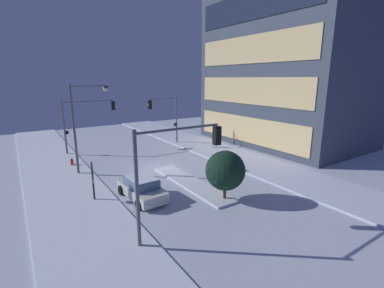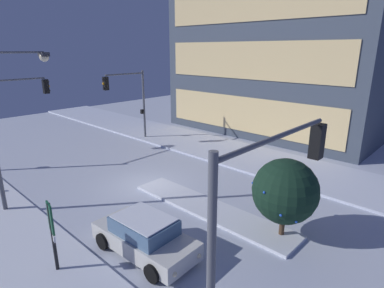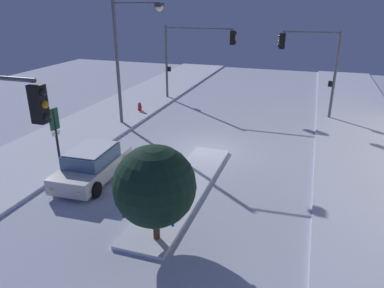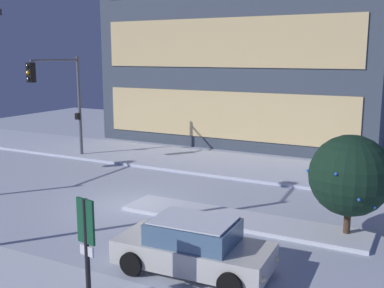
# 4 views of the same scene
# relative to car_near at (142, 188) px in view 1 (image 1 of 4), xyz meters

# --- Properties ---
(ground) EXTENTS (52.00, 52.00, 0.00)m
(ground) POSITION_rel_car_near_xyz_m (-4.87, 3.92, -0.71)
(ground) COLOR silver
(curb_strip_near) EXTENTS (52.00, 5.20, 0.14)m
(curb_strip_near) POSITION_rel_car_near_xyz_m (-4.87, -4.14, -0.64)
(curb_strip_near) COLOR silver
(curb_strip_near) RESTS_ON ground
(curb_strip_far) EXTENTS (52.00, 5.20, 0.14)m
(curb_strip_far) POSITION_rel_car_near_xyz_m (-4.87, 11.98, -0.64)
(curb_strip_far) COLOR silver
(curb_strip_far) RESTS_ON ground
(median_strip) EXTENTS (9.00, 1.80, 0.14)m
(median_strip) POSITION_rel_car_near_xyz_m (-0.32, 4.20, -0.64)
(median_strip) COLOR silver
(median_strip) RESTS_ON ground
(car_near) EXTENTS (4.46, 2.23, 1.49)m
(car_near) POSITION_rel_car_near_xyz_m (0.00, 0.00, 0.00)
(car_near) COLOR silver
(car_near) RESTS_ON ground
(traffic_light_corner_far_left) EXTENTS (0.32, 3.90, 5.81)m
(traffic_light_corner_far_left) POSITION_rel_car_near_xyz_m (-12.75, 8.69, 3.26)
(traffic_light_corner_far_left) COLOR #565960
(traffic_light_corner_far_left) RESTS_ON ground
(traffic_light_corner_near_left) EXTENTS (0.32, 5.66, 5.75)m
(traffic_light_corner_near_left) POSITION_rel_car_near_xyz_m (-14.58, -0.09, 3.32)
(traffic_light_corner_near_left) COLOR #565960
(traffic_light_corner_near_left) RESTS_ON ground
(traffic_light_corner_near_right) EXTENTS (0.32, 4.98, 5.82)m
(traffic_light_corner_near_right) POSITION_rel_car_near_xyz_m (5.19, -0.32, 3.40)
(traffic_light_corner_near_right) COLOR #565960
(traffic_light_corner_near_right) RESTS_ON ground
(street_lamp_arched) EXTENTS (0.56, 3.15, 7.51)m
(street_lamp_arched) POSITION_rel_car_near_xyz_m (-7.44, -1.75, 4.21)
(street_lamp_arched) COLOR #565960
(street_lamp_arched) RESTS_ON ground
(fire_hydrant) EXTENTS (0.48, 0.26, 0.76)m
(fire_hydrant) POSITION_rel_car_near_xyz_m (-10.10, -2.65, -0.35)
(fire_hydrant) COLOR red
(fire_hydrant) RESTS_ON ground
(parking_info_sign) EXTENTS (0.55, 0.16, 2.68)m
(parking_info_sign) POSITION_rel_car_near_xyz_m (-1.31, -2.83, 0.99)
(parking_info_sign) COLOR black
(parking_info_sign) RESTS_ON ground
(decorated_tree_median) EXTENTS (2.64, 2.64, 3.40)m
(decorated_tree_median) POSITION_rel_car_near_xyz_m (3.31, 4.52, 1.37)
(decorated_tree_median) COLOR #473323
(decorated_tree_median) RESTS_ON ground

